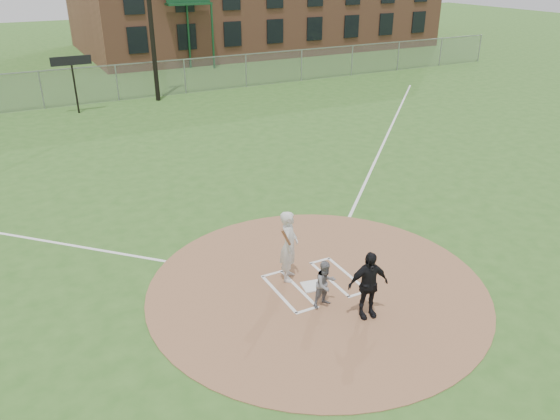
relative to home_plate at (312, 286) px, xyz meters
name	(u,v)px	position (x,y,z in m)	size (l,w,h in m)	color
ground	(317,287)	(0.11, -0.05, -0.04)	(140.00, 140.00, 0.00)	#325F20
dirt_circle	(317,287)	(0.11, -0.05, -0.03)	(8.40, 8.40, 0.02)	#9B6B49
home_plate	(312,286)	(0.00, 0.00, 0.00)	(0.48, 0.48, 0.03)	silver
foul_line_first	(385,139)	(9.11, 8.95, -0.03)	(0.10, 24.00, 0.01)	white
catcher	(325,284)	(-0.14, -0.81, 0.57)	(0.57, 0.44, 1.17)	slate
umpire	(368,285)	(0.49, -1.59, 0.80)	(0.96, 0.40, 1.64)	black
batters_boxes	(314,284)	(0.11, 0.10, -0.01)	(2.08, 1.88, 0.01)	white
batter_at_plate	(289,246)	(-0.32, 0.63, 0.92)	(0.92, 1.03, 1.86)	silver
outfield_fence	(117,83)	(0.11, 21.95, 0.98)	(56.08, 0.08, 2.03)	slate
scoreboard_sign	(72,67)	(-2.39, 20.15, 2.35)	(2.00, 0.10, 2.93)	black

